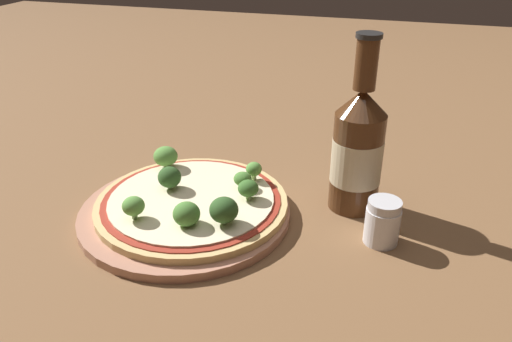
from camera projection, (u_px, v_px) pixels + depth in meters
The scene contains 13 objects.
ground_plane at pixel (191, 217), 0.67m from camera, with size 3.00×3.00×0.00m, color brown.
plate at pixel (187, 210), 0.67m from camera, with size 0.28×0.28×0.01m.
pizza at pixel (190, 202), 0.67m from camera, with size 0.26×0.26×0.01m.
broccoli_floret_0 at pixel (248, 188), 0.66m from camera, with size 0.03×0.03×0.03m.
broccoli_floret_1 at pixel (170, 177), 0.68m from camera, with size 0.03×0.03×0.03m.
broccoli_floret_2 at pixel (187, 214), 0.60m from camera, with size 0.03×0.03×0.03m.
broccoli_floret_3 at pixel (224, 210), 0.60m from camera, with size 0.04×0.04×0.04m.
broccoli_floret_4 at pixel (133, 206), 0.61m from camera, with size 0.03×0.03×0.03m.
broccoli_floret_5 at pixel (243, 179), 0.68m from camera, with size 0.02×0.02×0.02m.
broccoli_floret_6 at pixel (254, 169), 0.70m from camera, with size 0.02×0.02×0.03m.
broccoli_floret_7 at pixel (166, 156), 0.74m from camera, with size 0.04×0.04×0.03m.
beer_bottle at pixel (358, 149), 0.66m from camera, with size 0.07×0.07×0.24m.
pepper_shaker at pixel (383, 222), 0.61m from camera, with size 0.04×0.04×0.06m.
Camera 1 is at (0.25, -0.52, 0.36)m, focal length 35.00 mm.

